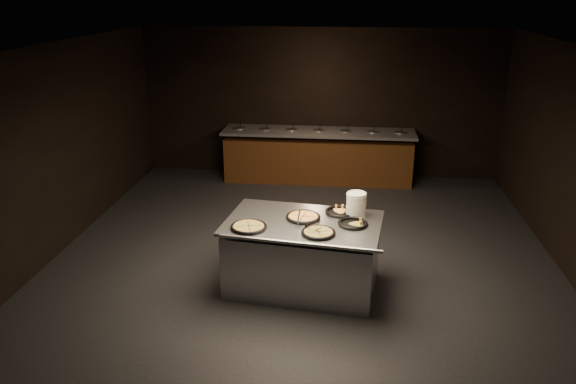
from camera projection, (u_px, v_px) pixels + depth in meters
The scene contains 11 objects.
room at pixel (303, 163), 7.30m from camera, with size 7.02×8.02×2.92m.
salad_bar at pixel (318, 159), 10.97m from camera, with size 3.70×0.83×1.18m.
serving_counter at pixel (303, 256), 7.03m from camera, with size 2.02×1.43×0.90m.
plate_stack at pixel (356, 204), 7.00m from camera, with size 0.25×0.25×0.29m, color white.
pan_veggie_whole at pixel (249, 227), 6.67m from camera, with size 0.43×0.43×0.04m.
pan_cheese_whole at pixel (303, 217), 6.95m from camera, with size 0.43×0.43×0.04m.
pan_cheese_slices_a at pixel (340, 212), 7.11m from camera, with size 0.39×0.39×0.04m.
pan_cheese_slices_b at pixel (318, 232), 6.51m from camera, with size 0.40×0.40×0.04m.
pan_veggie_slices at pixel (353, 223), 6.76m from camera, with size 0.36×0.36×0.04m.
server_left at pixel (299, 217), 6.80m from camera, with size 0.09×0.31×0.15m.
server_right at pixel (315, 227), 6.53m from camera, with size 0.31×0.20×0.16m.
Camera 1 is at (0.56, -6.96, 3.60)m, focal length 35.00 mm.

